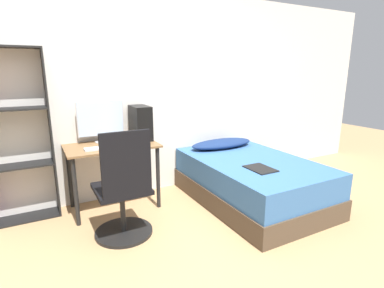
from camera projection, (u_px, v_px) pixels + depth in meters
name	position (u px, v px, depth m)	size (l,w,h in m)	color
ground_plane	(193.00, 253.00, 2.60)	(14.00, 14.00, 0.00)	tan
wall_back	(132.00, 95.00, 3.62)	(8.00, 0.05, 2.50)	silver
desk	(112.00, 156.00, 3.34)	(0.98, 0.58, 0.74)	brown
office_chair	(124.00, 197.00, 2.77)	(0.55, 0.55, 1.06)	black
bed	(251.00, 181.00, 3.59)	(1.19, 1.81, 0.52)	#4C3D2D
pillow	(222.00, 144.00, 4.06)	(0.91, 0.36, 0.11)	navy
magazine	(260.00, 169.00, 3.19)	(0.24, 0.32, 0.01)	black
monitor	(101.00, 120.00, 3.39)	(0.52, 0.17, 0.48)	#B7B7BC
keyboard	(106.00, 147.00, 3.17)	(0.43, 0.11, 0.02)	silver
pc_tower	(141.00, 123.00, 3.53)	(0.19, 0.34, 0.40)	black
mouse	(130.00, 145.00, 3.29)	(0.06, 0.09, 0.02)	silver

